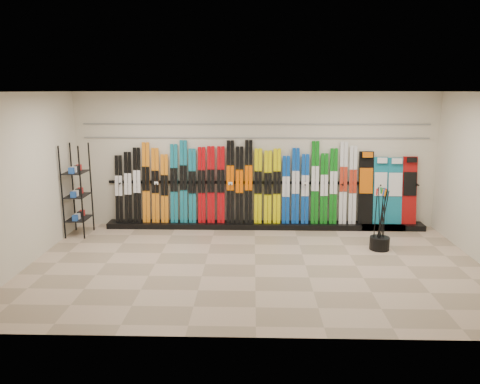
{
  "coord_description": "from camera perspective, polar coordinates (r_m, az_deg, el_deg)",
  "views": [
    {
      "loc": [
        -0.06,
        -7.82,
        3.02
      ],
      "look_at": [
        -0.3,
        1.0,
        1.1
      ],
      "focal_mm": 35.0,
      "sensor_mm": 36.0,
      "label": 1
    }
  ],
  "objects": [
    {
      "name": "ceiling",
      "position": [
        7.82,
        2.01,
        12.12
      ],
      "size": [
        8.0,
        8.0,
        0.0
      ],
      "primitive_type": "plane",
      "rotation": [
        3.14,
        0.0,
        0.0
      ],
      "color": "silver",
      "rests_on": "back_wall"
    },
    {
      "name": "skis",
      "position": [
        10.36,
        -0.59,
        0.81
      ],
      "size": [
        5.37,
        0.24,
        1.84
      ],
      "color": "black",
      "rests_on": "ski_rack_base"
    },
    {
      "name": "floor",
      "position": [
        8.38,
        1.86,
        -8.85
      ],
      "size": [
        8.0,
        8.0,
        0.0
      ],
      "primitive_type": "plane",
      "color": "gray",
      "rests_on": "ground"
    },
    {
      "name": "ski_rack_base",
      "position": [
        10.53,
        3.03,
        -4.07
      ],
      "size": [
        8.0,
        0.4,
        0.12
      ],
      "primitive_type": "cube",
      "color": "black",
      "rests_on": "floor"
    },
    {
      "name": "accessory_rack",
      "position": [
        10.41,
        -19.26,
        0.22
      ],
      "size": [
        0.4,
        0.6,
        1.94
      ],
      "primitive_type": "cube",
      "color": "black",
      "rests_on": "floor"
    },
    {
      "name": "pole_bin",
      "position": [
        9.49,
        16.64,
        -6.01
      ],
      "size": [
        0.38,
        0.38,
        0.25
      ],
      "primitive_type": "cylinder",
      "color": "black",
      "rests_on": "floor"
    },
    {
      "name": "slatwall_rail_1",
      "position": [
        10.32,
        1.88,
        8.27
      ],
      "size": [
        7.6,
        0.02,
        0.03
      ],
      "primitive_type": "cube",
      "color": "gray",
      "rests_on": "back_wall"
    },
    {
      "name": "left_wall",
      "position": [
        8.89,
        -24.82,
        1.29
      ],
      "size": [
        0.0,
        5.0,
        5.0
      ],
      "primitive_type": "plane",
      "rotation": [
        1.57,
        0.0,
        1.57
      ],
      "color": "beige",
      "rests_on": "floor"
    },
    {
      "name": "snowboards",
      "position": [
        10.82,
        17.51,
        0.25
      ],
      "size": [
        1.28,
        0.25,
        1.6
      ],
      "color": "black",
      "rests_on": "ski_rack_base"
    },
    {
      "name": "slatwall_rail_0",
      "position": [
        10.35,
        1.87,
        6.62
      ],
      "size": [
        7.6,
        0.02,
        0.03
      ],
      "primitive_type": "cube",
      "color": "gray",
      "rests_on": "back_wall"
    },
    {
      "name": "back_wall",
      "position": [
        10.43,
        1.85,
        3.89
      ],
      "size": [
        8.0,
        0.0,
        8.0
      ],
      "primitive_type": "plane",
      "rotation": [
        1.57,
        0.0,
        0.0
      ],
      "color": "beige",
      "rests_on": "floor"
    },
    {
      "name": "ski_poles",
      "position": [
        9.39,
        16.82,
        -3.14
      ],
      "size": [
        0.23,
        0.34,
        1.18
      ],
      "color": "black",
      "rests_on": "pole_bin"
    }
  ]
}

